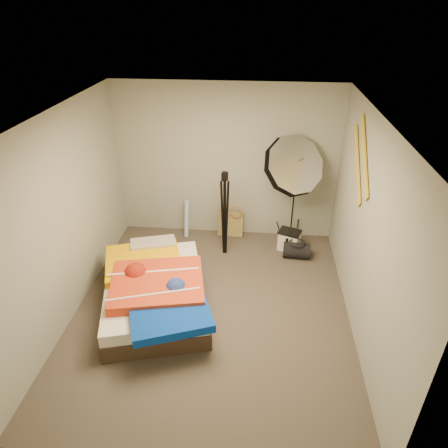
# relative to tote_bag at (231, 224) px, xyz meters

# --- Properties ---
(floor) EXTENTS (4.00, 4.00, 0.00)m
(floor) POSITION_rel_tote_bag_xyz_m (-0.09, -1.90, -0.21)
(floor) COLOR #4B4237
(floor) RESTS_ON ground
(ceiling) EXTENTS (4.00, 4.00, 0.00)m
(ceiling) POSITION_rel_tote_bag_xyz_m (-0.09, -1.90, 2.29)
(ceiling) COLOR silver
(ceiling) RESTS_ON wall_back
(wall_back) EXTENTS (3.50, 0.00, 3.50)m
(wall_back) POSITION_rel_tote_bag_xyz_m (-0.09, 0.10, 1.04)
(wall_back) COLOR gray
(wall_back) RESTS_ON floor
(wall_front) EXTENTS (3.50, 0.00, 3.50)m
(wall_front) POSITION_rel_tote_bag_xyz_m (-0.09, -3.90, 1.04)
(wall_front) COLOR gray
(wall_front) RESTS_ON floor
(wall_left) EXTENTS (0.00, 4.00, 4.00)m
(wall_left) POSITION_rel_tote_bag_xyz_m (-1.84, -1.90, 1.04)
(wall_left) COLOR gray
(wall_left) RESTS_ON floor
(wall_right) EXTENTS (0.00, 4.00, 4.00)m
(wall_right) POSITION_rel_tote_bag_xyz_m (1.66, -1.90, 1.04)
(wall_right) COLOR gray
(wall_right) RESTS_ON floor
(tote_bag) EXTENTS (0.43, 0.20, 0.43)m
(tote_bag) POSITION_rel_tote_bag_xyz_m (0.00, 0.00, 0.00)
(tote_bag) COLOR tan
(tote_bag) RESTS_ON floor
(wrapping_roll) EXTENTS (0.10, 0.19, 0.63)m
(wrapping_roll) POSITION_rel_tote_bag_xyz_m (-0.73, -0.10, 0.11)
(wrapping_roll) COLOR #658FD7
(wrapping_roll) RESTS_ON floor
(camera_case) EXTENTS (0.37, 0.32, 0.31)m
(camera_case) POSITION_rel_tote_bag_xyz_m (0.96, -0.37, -0.05)
(camera_case) COLOR white
(camera_case) RESTS_ON floor
(duffel_bag) EXTENTS (0.42, 0.27, 0.25)m
(duffel_bag) POSITION_rel_tote_bag_xyz_m (1.07, -0.58, -0.09)
(duffel_bag) COLOR black
(duffel_bag) RESTS_ON floor
(wall_stripe_upper) EXTENTS (0.02, 0.91, 0.78)m
(wall_stripe_upper) POSITION_rel_tote_bag_xyz_m (1.64, -1.30, 1.74)
(wall_stripe_upper) COLOR gold
(wall_stripe_upper) RESTS_ON wall_right
(wall_stripe_lower) EXTENTS (0.02, 0.91, 0.78)m
(wall_stripe_lower) POSITION_rel_tote_bag_xyz_m (1.64, -1.05, 1.54)
(wall_stripe_lower) COLOR gold
(wall_stripe_lower) RESTS_ON wall_right
(bed) EXTENTS (1.72, 2.11, 0.53)m
(bed) POSITION_rel_tote_bag_xyz_m (-0.82, -1.89, 0.05)
(bed) COLOR #3E2F21
(bed) RESTS_ON floor
(photo_umbrella) EXTENTS (0.95, 1.01, 1.94)m
(photo_umbrella) POSITION_rel_tote_bag_xyz_m (0.91, -0.30, 1.18)
(photo_umbrella) COLOR black
(photo_umbrella) RESTS_ON floor
(camera_tripod) EXTENTS (0.10, 0.10, 1.37)m
(camera_tripod) POSITION_rel_tote_bag_xyz_m (-0.05, -0.56, 0.58)
(camera_tripod) COLOR black
(camera_tripod) RESTS_ON floor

